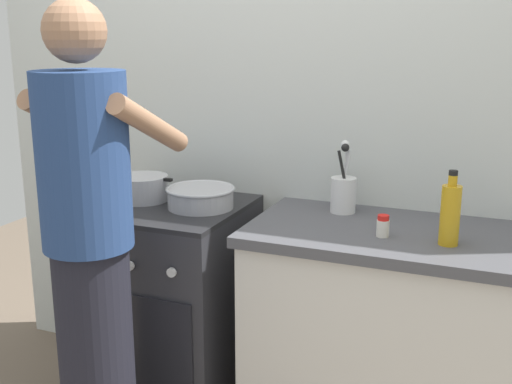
{
  "coord_description": "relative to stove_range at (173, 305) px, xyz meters",
  "views": [
    {
      "loc": [
        0.94,
        -2.05,
        1.6
      ],
      "look_at": [
        0.05,
        0.12,
        1.0
      ],
      "focal_mm": 44.31,
      "sensor_mm": 36.0,
      "label": 1
    }
  ],
  "objects": [
    {
      "name": "back_wall",
      "position": [
        0.55,
        0.35,
        0.8
      ],
      "size": [
        3.2,
        0.1,
        2.5
      ],
      "color": "silver",
      "rests_on": "ground"
    },
    {
      "name": "countertop",
      "position": [
        0.9,
        0.0,
        0.0
      ],
      "size": [
        1.0,
        0.6,
        0.9
      ],
      "color": "silver",
      "rests_on": "ground"
    },
    {
      "name": "stove_range",
      "position": [
        0.0,
        0.0,
        0.0
      ],
      "size": [
        0.6,
        0.62,
        0.9
      ],
      "color": "#2D2D33",
      "rests_on": "ground"
    },
    {
      "name": "pot",
      "position": [
        -0.14,
        0.02,
        0.5
      ],
      "size": [
        0.28,
        0.22,
        0.11
      ],
      "color": "#B2B2B7",
      "rests_on": "stove_range"
    },
    {
      "name": "mixing_bowl",
      "position": [
        0.14,
        0.01,
        0.5
      ],
      "size": [
        0.28,
        0.28,
        0.09
      ],
      "color": "#B7B7BC",
      "rests_on": "stove_range"
    },
    {
      "name": "utensil_crock",
      "position": [
        0.69,
        0.17,
        0.54
      ],
      "size": [
        0.1,
        0.1,
        0.29
      ],
      "color": "silver",
      "rests_on": "countertop"
    },
    {
      "name": "spice_bottle",
      "position": [
        0.9,
        -0.08,
        0.49
      ],
      "size": [
        0.04,
        0.04,
        0.08
      ],
      "color": "silver",
      "rests_on": "countertop"
    },
    {
      "name": "oil_bottle",
      "position": [
        1.12,
        -0.08,
        0.56
      ],
      "size": [
        0.07,
        0.07,
        0.26
      ],
      "color": "gold",
      "rests_on": "countertop"
    },
    {
      "name": "person",
      "position": [
        0.01,
        -0.55,
        0.41
      ],
      "size": [
        0.41,
        0.5,
        1.7
      ],
      "color": "black",
      "rests_on": "ground"
    }
  ]
}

